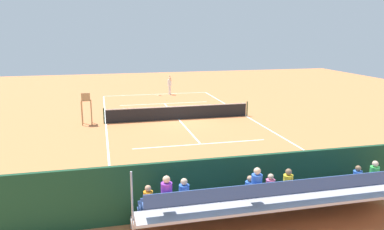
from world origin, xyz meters
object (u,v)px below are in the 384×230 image
at_px(tennis_net, 179,113).
at_px(bleacher_stand, 274,200).
at_px(tennis_player, 170,84).
at_px(umpire_chair, 86,105).
at_px(tennis_ball_near, 167,100).
at_px(tennis_racket, 158,95).
at_px(courtside_bench, 320,179).
at_px(equipment_bag, 287,193).

xyz_separation_m(tennis_net, bleacher_stand, (0.09, 15.34, 0.45)).
bearing_deg(tennis_net, tennis_player, -96.86).
distance_m(umpire_chair, tennis_ball_near, 9.90).
bearing_deg(umpire_chair, tennis_racket, -121.54).
relative_size(bleacher_stand, tennis_racket, 16.38).
xyz_separation_m(courtside_bench, tennis_racket, (2.76, -23.55, -0.54)).
distance_m(umpire_chair, tennis_racket, 12.05).
distance_m(tennis_net, tennis_player, 10.59).
height_order(tennis_net, bleacher_stand, bleacher_stand).
distance_m(courtside_bench, tennis_ball_near, 20.74).
xyz_separation_m(tennis_player, tennis_racket, (1.20, 0.22, -1.00)).
bearing_deg(tennis_net, courtside_bench, 102.04).
bearing_deg(bleacher_stand, courtside_bench, -144.71).
bearing_deg(tennis_racket, tennis_player, -169.67).
distance_m(equipment_bag, tennis_ball_near, 20.74).
relative_size(bleacher_stand, equipment_bag, 10.07).
relative_size(tennis_player, tennis_ball_near, 29.18).
relative_size(bleacher_stand, courtside_bench, 5.03).
distance_m(tennis_net, equipment_bag, 13.48).
relative_size(tennis_net, bleacher_stand, 1.14).
xyz_separation_m(tennis_net, tennis_ball_near, (-0.42, -7.32, -0.47)).
bearing_deg(tennis_racket, equipment_bag, 93.29).
relative_size(umpire_chair, tennis_racket, 3.87).
bearing_deg(tennis_ball_near, bleacher_stand, 88.71).
xyz_separation_m(courtside_bench, equipment_bag, (1.40, 0.13, -0.38)).
bearing_deg(tennis_player, tennis_net, 83.14).
height_order(umpire_chair, tennis_racket, umpire_chair).
relative_size(umpire_chair, courtside_bench, 1.19).
distance_m(tennis_player, tennis_ball_near, 3.43).
bearing_deg(tennis_racket, courtside_bench, 96.69).
height_order(bleacher_stand, tennis_player, bleacher_stand).
bearing_deg(tennis_player, bleacher_stand, 87.00).
distance_m(bleacher_stand, tennis_racket, 25.64).
height_order(tennis_net, tennis_racket, tennis_net).
height_order(equipment_bag, tennis_ball_near, equipment_bag).
height_order(bleacher_stand, equipment_bag, bleacher_stand).
relative_size(equipment_bag, tennis_ball_near, 13.64).
relative_size(courtside_bench, tennis_racket, 3.25).
distance_m(equipment_bag, tennis_racket, 23.72).
bearing_deg(tennis_ball_near, tennis_racket, -83.19).
distance_m(tennis_net, courtside_bench, 13.57).
bearing_deg(tennis_net, umpire_chair, -0.65).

